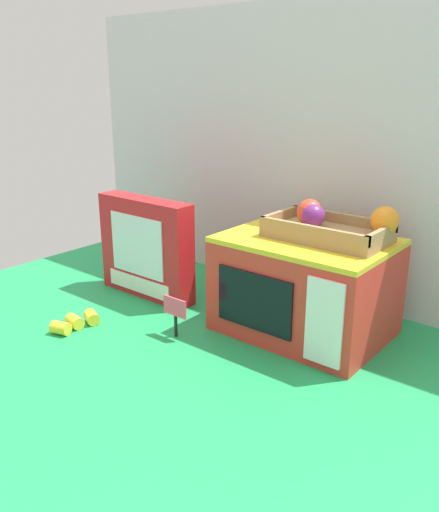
% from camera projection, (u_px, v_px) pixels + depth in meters
% --- Properties ---
extents(ground_plane, '(1.70, 1.70, 0.00)m').
position_uv_depth(ground_plane, '(249.00, 320.00, 1.38)').
color(ground_plane, '#219E54').
rests_on(ground_plane, ground).
extents(display_back_panel, '(1.61, 0.03, 0.79)m').
position_uv_depth(display_back_panel, '(312.00, 155.00, 1.46)').
color(display_back_panel, silver).
rests_on(display_back_panel, ground).
extents(toy_microwave, '(0.38, 0.29, 0.24)m').
position_uv_depth(toy_microwave, '(305.00, 286.00, 1.28)').
color(toy_microwave, red).
rests_on(toy_microwave, ground).
extents(food_groups_crate, '(0.28, 0.16, 0.09)m').
position_uv_depth(food_groups_crate, '(331.00, 227.00, 1.23)').
color(food_groups_crate, '#A37F51').
rests_on(food_groups_crate, toy_microwave).
extents(cookie_set_box, '(0.31, 0.07, 0.28)m').
position_uv_depth(cookie_set_box, '(146.00, 248.00, 1.50)').
color(cookie_set_box, red).
rests_on(cookie_set_box, ground).
extents(price_sign, '(0.07, 0.01, 0.10)m').
position_uv_depth(price_sign, '(175.00, 311.00, 1.27)').
color(price_sign, black).
rests_on(price_sign, ground).
extents(loose_toy_banana, '(0.06, 0.13, 0.03)m').
position_uv_depth(loose_toy_banana, '(76.00, 322.00, 1.33)').
color(loose_toy_banana, yellow).
rests_on(loose_toy_banana, ground).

